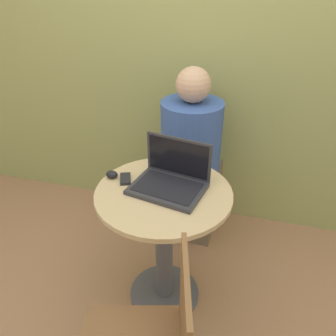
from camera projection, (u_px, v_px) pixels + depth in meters
The scene contains 7 objects.
ground_plane at pixel (165, 293), 1.94m from camera, with size 12.00×12.00×0.00m, color #9E704C.
back_wall at pixel (203, 35), 1.99m from camera, with size 7.00×0.05×2.60m.
round_table at pixel (164, 229), 1.68m from camera, with size 0.66×0.66×0.74m.
laptop at pixel (171, 179), 1.57m from camera, with size 0.38×0.31×0.22m.
cell_phone at pixel (125, 179), 1.63m from camera, with size 0.08×0.11×0.02m.
computer_mouse at pixel (112, 174), 1.65m from camera, with size 0.06×0.05×0.04m.
person_seated at pixel (192, 168), 2.22m from camera, with size 0.38×0.59×1.18m.
Camera 1 is at (0.36, -1.22, 1.63)m, focal length 35.00 mm.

